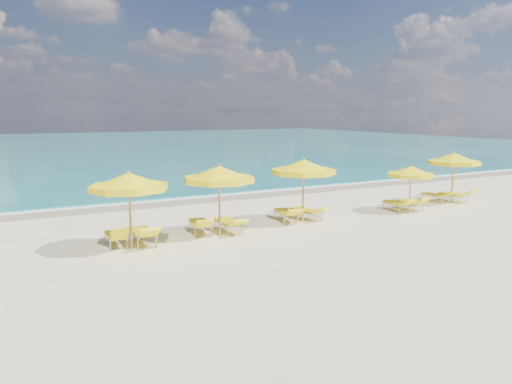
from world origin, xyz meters
name	(u,v)px	position (x,y,z in m)	size (l,w,h in m)	color
ground_plane	(275,229)	(0.00, 0.00, 0.00)	(120.00, 120.00, 0.00)	beige
ocean	(75,147)	(0.00, 48.00, 0.00)	(120.00, 80.00, 0.30)	#13706A
wet_sand_band	(201,199)	(0.00, 7.40, 0.00)	(120.00, 2.60, 0.01)	tan
foam_line	(196,196)	(0.00, 8.20, 0.00)	(120.00, 1.20, 0.03)	white
whitecap_near	(53,183)	(-6.00, 17.00, 0.00)	(14.00, 0.36, 0.05)	white
whitecap_far	(215,162)	(8.00, 24.00, 0.00)	(18.00, 0.30, 0.05)	white
umbrella_3	(129,182)	(-5.53, -0.25, 2.19)	(2.62, 2.62, 2.57)	tan
umbrella_4	(219,175)	(-2.29, 0.00, 2.21)	(2.84, 2.84, 2.59)	tan
umbrella_5	(303,167)	(1.56, 0.43, 2.22)	(3.01, 3.01, 2.60)	tan
umbrella_6	(411,172)	(6.93, -0.02, 1.77)	(2.73, 2.73, 2.08)	tan
umbrella_7	(454,159)	(10.31, 0.56, 2.14)	(2.90, 2.90, 2.51)	tan
lounger_3_left	(116,240)	(-5.89, 0.35, 0.22)	(0.69, 1.72, 0.84)	#A5A8AD
lounger_3_right	(143,237)	(-5.04, 0.18, 0.24)	(0.75, 2.06, 0.82)	#A5A8AD
lounger_4_left	(200,228)	(-2.80, 0.60, 0.23)	(1.00, 2.00, 0.79)	#A5A8AD
lounger_4_right	(229,226)	(-1.77, 0.35, 0.22)	(0.66, 1.91, 0.71)	#A5A8AD
lounger_5_left	(286,216)	(1.03, 0.84, 0.23)	(0.99, 1.99, 0.74)	#A5A8AD
lounger_5_right	(307,214)	(2.06, 0.87, 0.22)	(0.94, 1.92, 0.69)	#A5A8AD
lounger_6_left	(397,207)	(6.50, 0.31, 0.21)	(0.71, 1.78, 0.71)	#A5A8AD
lounger_6_right	(411,205)	(7.32, 0.26, 0.20)	(0.69, 1.72, 0.72)	#A5A8AD
lounger_7_left	(436,198)	(9.83, 1.09, 0.21)	(0.84, 1.80, 0.70)	#A5A8AD
lounger_7_right	(454,197)	(10.74, 0.77, 0.22)	(0.77, 1.84, 0.73)	#A5A8AD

